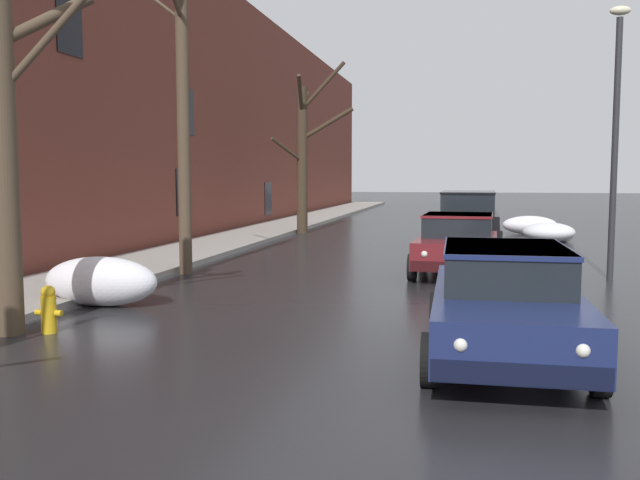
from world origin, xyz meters
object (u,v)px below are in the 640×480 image
object	(u,v)px
bare_tree_mid_block	(182,114)
suv_black_parked_kerbside_mid	(468,217)
bare_tree_far_down_block	(304,151)
bare_tree_second_along_sidewalk	(4,114)
street_lamp_post	(616,129)
fire_hydrant	(49,309)
sedan_maroon_parked_kerbside_close	(458,243)
sedan_darkblue_approaching_near_lane	(505,299)

from	to	relation	value
bare_tree_mid_block	suv_black_parked_kerbside_mid	world-z (taller)	bare_tree_mid_block
bare_tree_mid_block	bare_tree_far_down_block	xyz separation A→B (m)	(0.09, 11.81, -0.42)
bare_tree_second_along_sidewalk	street_lamp_post	bearing A→B (deg)	38.30
fire_hydrant	suv_black_parked_kerbside_mid	bearing A→B (deg)	66.10
bare_tree_second_along_sidewalk	suv_black_parked_kerbside_mid	bearing A→B (deg)	64.94
bare_tree_mid_block	suv_black_parked_kerbside_mid	bearing A→B (deg)	48.46
bare_tree_second_along_sidewalk	bare_tree_mid_block	xyz separation A→B (m)	(-0.08, 6.44, 0.55)
bare_tree_second_along_sidewalk	bare_tree_mid_block	size ratio (longest dim) A/B	0.96
bare_tree_second_along_sidewalk	sedan_maroon_parked_kerbside_close	xyz separation A→B (m)	(6.23, 7.69, -2.44)
sedan_maroon_parked_kerbside_close	sedan_darkblue_approaching_near_lane	bearing A→B (deg)	-84.73
sedan_darkblue_approaching_near_lane	sedan_maroon_parked_kerbside_close	world-z (taller)	same
sedan_darkblue_approaching_near_lane	fire_hydrant	size ratio (longest dim) A/B	6.23
bare_tree_second_along_sidewalk	suv_black_parked_kerbside_mid	size ratio (longest dim) A/B	1.50
bare_tree_mid_block	bare_tree_far_down_block	distance (m)	11.81
suv_black_parked_kerbside_mid	bare_tree_mid_block	bearing A→B (deg)	-131.54
suv_black_parked_kerbside_mid	street_lamp_post	distance (m)	7.37
bare_tree_second_along_sidewalk	sedan_maroon_parked_kerbside_close	world-z (taller)	bare_tree_second_along_sidewalk
sedan_darkblue_approaching_near_lane	bare_tree_far_down_block	bearing A→B (deg)	110.96
bare_tree_far_down_block	fire_hydrant	world-z (taller)	bare_tree_far_down_block
sedan_maroon_parked_kerbside_close	street_lamp_post	xyz separation A→B (m)	(3.35, -0.12, 2.59)
sedan_darkblue_approaching_near_lane	suv_black_parked_kerbside_mid	bearing A→B (deg)	91.93
sedan_maroon_parked_kerbside_close	suv_black_parked_kerbside_mid	distance (m)	6.14
bare_tree_far_down_block	sedan_maroon_parked_kerbside_close	xyz separation A→B (m)	(6.22, -10.55, -2.56)
bare_tree_mid_block	sedan_darkblue_approaching_near_lane	bearing A→B (deg)	-41.70
sedan_maroon_parked_kerbside_close	street_lamp_post	world-z (taller)	street_lamp_post
bare_tree_far_down_block	suv_black_parked_kerbside_mid	size ratio (longest dim) A/B	1.52
bare_tree_mid_block	fire_hydrant	world-z (taller)	bare_tree_mid_block
bare_tree_second_along_sidewalk	suv_black_parked_kerbside_mid	xyz separation A→B (m)	(6.46, 13.82, -2.20)
bare_tree_second_along_sidewalk	street_lamp_post	world-z (taller)	bare_tree_second_along_sidewalk
bare_tree_far_down_block	sedan_darkblue_approaching_near_lane	distance (m)	19.49
street_lamp_post	bare_tree_mid_block	bearing A→B (deg)	-173.31
bare_tree_far_down_block	sedan_darkblue_approaching_near_lane	bearing A→B (deg)	-69.04
sedan_darkblue_approaching_near_lane	street_lamp_post	world-z (taller)	street_lamp_post
sedan_darkblue_approaching_near_lane	sedan_maroon_parked_kerbside_close	bearing A→B (deg)	95.27
sedan_darkblue_approaching_near_lane	suv_black_parked_kerbside_mid	world-z (taller)	suv_black_parked_kerbside_mid
sedan_darkblue_approaching_near_lane	fire_hydrant	xyz separation A→B (m)	(-6.48, 0.02, -0.40)
bare_tree_second_along_sidewalk	sedan_darkblue_approaching_near_lane	size ratio (longest dim) A/B	1.52
bare_tree_mid_block	bare_tree_far_down_block	size ratio (longest dim) A/B	1.03
bare_tree_mid_block	bare_tree_far_down_block	world-z (taller)	bare_tree_mid_block
bare_tree_mid_block	fire_hydrant	size ratio (longest dim) A/B	9.89
bare_tree_second_along_sidewalk	bare_tree_far_down_block	distance (m)	18.24
fire_hydrant	street_lamp_post	world-z (taller)	street_lamp_post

